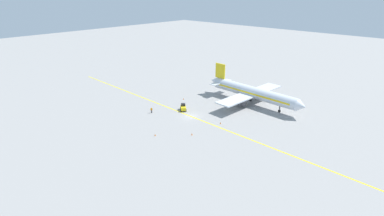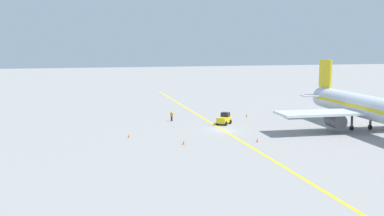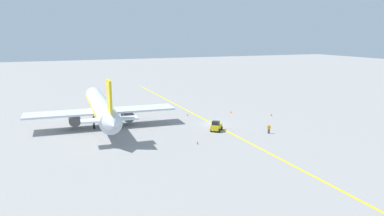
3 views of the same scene
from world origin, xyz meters
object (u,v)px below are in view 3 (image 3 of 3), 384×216
at_px(traffic_cone_by_wingtip, 231,112).
at_px(airplane_at_gate, 101,107).
at_px(ground_crew_worker, 269,129).
at_px(traffic_cone_near_nose, 188,114).
at_px(baggage_tug_white, 216,126).
at_px(traffic_cone_far_edge, 271,115).
at_px(traffic_cone_mid_apron, 197,142).

bearing_deg(traffic_cone_by_wingtip, airplane_at_gate, -177.43).
bearing_deg(ground_crew_worker, traffic_cone_near_nose, 111.64).
distance_m(airplane_at_gate, baggage_tug_white, 22.51).
distance_m(ground_crew_worker, traffic_cone_far_edge, 15.11).
height_order(baggage_tug_white, ground_crew_worker, baggage_tug_white).
bearing_deg(traffic_cone_near_nose, airplane_at_gate, -172.76).
bearing_deg(airplane_at_gate, ground_crew_worker, -32.76).
bearing_deg(airplane_at_gate, traffic_cone_far_edge, -8.05).
height_order(traffic_cone_mid_apron, traffic_cone_by_wingtip, same).
relative_size(baggage_tug_white, traffic_cone_near_nose, 5.89).
bearing_deg(traffic_cone_far_edge, traffic_cone_mid_apron, -150.50).
height_order(traffic_cone_near_nose, traffic_cone_far_edge, same).
height_order(baggage_tug_white, traffic_cone_far_edge, baggage_tug_white).
bearing_deg(baggage_tug_white, traffic_cone_near_nose, 89.71).
bearing_deg(traffic_cone_near_nose, baggage_tug_white, -90.29).
bearing_deg(traffic_cone_by_wingtip, traffic_cone_mid_apron, -130.64).
bearing_deg(airplane_at_gate, traffic_cone_mid_apron, -56.00).
relative_size(baggage_tug_white, traffic_cone_mid_apron, 5.89).
bearing_deg(traffic_cone_far_edge, ground_crew_worker, -126.22).
bearing_deg(traffic_cone_far_edge, airplane_at_gate, 171.95).
bearing_deg(ground_crew_worker, baggage_tug_white, 145.77).
relative_size(ground_crew_worker, traffic_cone_by_wingtip, 3.05).
bearing_deg(traffic_cone_mid_apron, airplane_at_gate, 124.00).
xyz_separation_m(baggage_tug_white, traffic_cone_near_nose, (0.07, 14.29, -0.63)).
bearing_deg(traffic_cone_near_nose, traffic_cone_far_edge, -24.07).
height_order(ground_crew_worker, traffic_cone_mid_apron, ground_crew_worker).
height_order(airplane_at_gate, traffic_cone_mid_apron, airplane_at_gate).
distance_m(ground_crew_worker, traffic_cone_by_wingtip, 18.69).
relative_size(baggage_tug_white, traffic_cone_by_wingtip, 5.89).
xyz_separation_m(traffic_cone_by_wingtip, traffic_cone_far_edge, (6.57, -6.36, 0.00)).
bearing_deg(airplane_at_gate, baggage_tug_white, -32.13).
height_order(traffic_cone_near_nose, traffic_cone_mid_apron, same).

